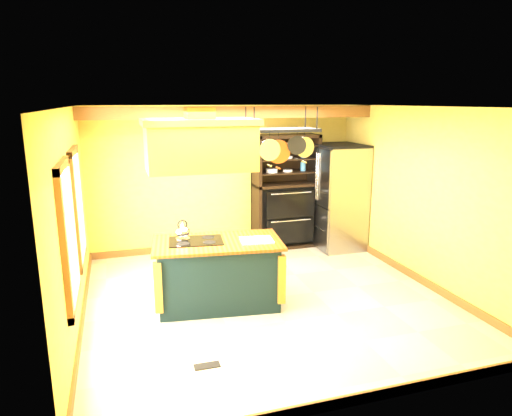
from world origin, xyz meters
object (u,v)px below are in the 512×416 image
pot_rack (281,138)px  hutch (284,203)px  range_hood (200,143)px  refrigerator (337,199)px  kitchen_island (218,272)px

pot_rack → hutch: 2.80m
pot_rack → range_hood: bearing=-179.4°
range_hood → pot_rack: 1.11m
pot_rack → refrigerator: pot_rack is taller
kitchen_island → hutch: 2.90m
kitchen_island → refrigerator: bearing=41.3°
hutch → range_hood: bearing=-132.0°
range_hood → hutch: (2.02, 2.24, -1.40)m
refrigerator → hutch: 1.01m
kitchen_island → pot_rack: 2.03m
pot_rack → refrigerator: 2.95m
range_hood → pot_rack: same height
kitchen_island → pot_rack: pot_rack is taller
kitchen_island → range_hood: size_ratio=1.26×
refrigerator → hutch: hutch is taller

